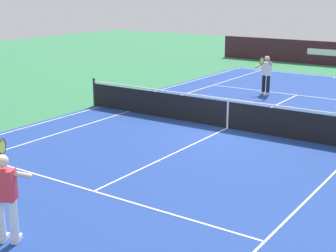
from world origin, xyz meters
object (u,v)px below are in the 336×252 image
Objects in this scene: tennis_ball at (248,118)px; tennis_player_near at (5,193)px; tennis_player_far at (266,73)px; tennis_net at (228,113)px.

tennis_player_near is at bearing 1.33° from tennis_ball.
tennis_player_far is 4.66m from tennis_ball.
tennis_net is 8.98m from tennis_player_near.
tennis_ball is (4.39, 1.30, -0.90)m from tennis_player_far.
tennis_net is at bearing -2.99° from tennis_ball.
tennis_player_near is at bearing 2.02° from tennis_net.
tennis_player_near is at bearing 5.95° from tennis_player_far.
tennis_player_near is (8.96, 0.32, 0.44)m from tennis_net.
tennis_ball is (-10.39, -0.24, -0.90)m from tennis_player_near.
tennis_ball is at bearing 177.01° from tennis_net.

